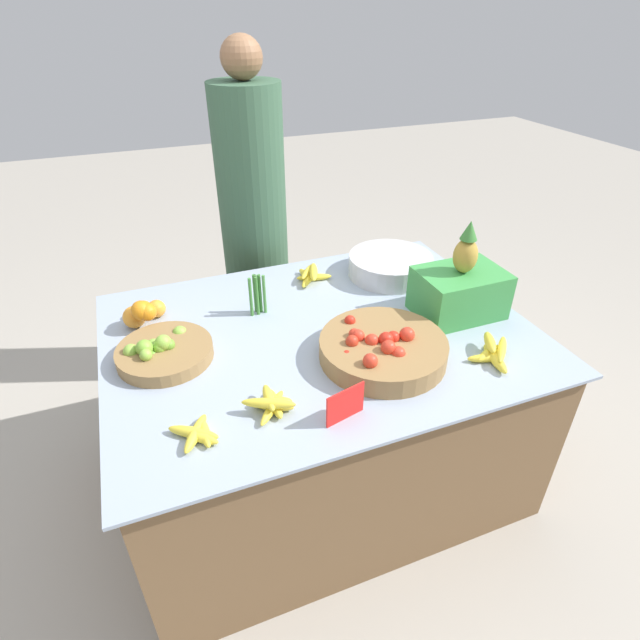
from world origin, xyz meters
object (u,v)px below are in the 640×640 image
(price_sign, at_px, (345,404))
(produce_crate, at_px, (460,289))
(tomato_basket, at_px, (382,348))
(vendor_person, at_px, (255,237))
(lime_bowl, at_px, (163,351))
(metal_bowl, at_px, (390,265))

(price_sign, relative_size, produce_crate, 0.34)
(tomato_basket, relative_size, vendor_person, 0.26)
(lime_bowl, xyz_separation_m, metal_bowl, (1.00, 0.26, 0.02))
(tomato_basket, xyz_separation_m, vendor_person, (-0.15, 1.06, -0.00))
(tomato_basket, relative_size, produce_crate, 1.14)
(produce_crate, bearing_deg, price_sign, -149.41)
(tomato_basket, height_order, vendor_person, vendor_person)
(metal_bowl, xyz_separation_m, vendor_person, (-0.46, 0.54, -0.01))
(tomato_basket, height_order, price_sign, tomato_basket)
(lime_bowl, relative_size, price_sign, 2.49)
(produce_crate, distance_m, vendor_person, 1.07)
(lime_bowl, distance_m, metal_bowl, 1.03)
(vendor_person, bearing_deg, price_sign, -93.55)
(metal_bowl, relative_size, produce_crate, 0.96)
(metal_bowl, bearing_deg, produce_crate, -76.38)
(metal_bowl, bearing_deg, tomato_basket, -120.50)
(metal_bowl, height_order, vendor_person, vendor_person)
(vendor_person, bearing_deg, tomato_basket, -81.80)
(lime_bowl, bearing_deg, tomato_basket, -21.09)
(price_sign, distance_m, vendor_person, 1.29)
(metal_bowl, distance_m, produce_crate, 0.39)
(lime_bowl, height_order, vendor_person, vendor_person)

